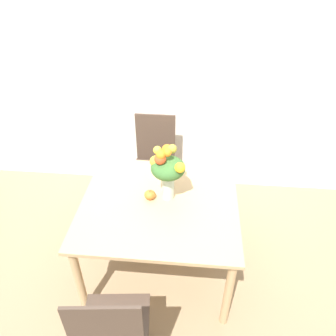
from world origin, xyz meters
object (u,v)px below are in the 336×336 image
at_px(dining_chair_near_window, 155,162).
at_px(dining_chair_far_side, 113,333).
at_px(flower_vase, 167,169).
at_px(pumpkin, 150,195).

height_order(dining_chair_near_window, dining_chair_far_side, same).
relative_size(flower_vase, dining_chair_near_window, 0.47).
distance_m(flower_vase, dining_chair_far_side, 1.12).
distance_m(flower_vase, dining_chair_near_window, 0.97).
relative_size(flower_vase, pumpkin, 5.22).
height_order(pumpkin, dining_chair_near_window, dining_chair_near_window).
relative_size(dining_chair_near_window, dining_chair_far_side, 1.00).
relative_size(pumpkin, dining_chair_far_side, 0.09).
bearing_deg(dining_chair_far_side, dining_chair_near_window, -96.79).
height_order(flower_vase, dining_chair_far_side, flower_vase).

